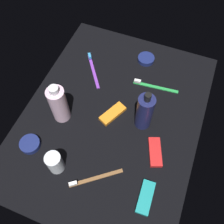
# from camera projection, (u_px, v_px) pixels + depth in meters

# --- Properties ---
(ground_plane) EXTENTS (0.84, 0.64, 0.01)m
(ground_plane) POSITION_uv_depth(u_px,v_px,m) (112.00, 117.00, 0.93)
(ground_plane) COLOR black
(lotion_bottle) EXTENTS (0.06, 0.06, 0.18)m
(lotion_bottle) POSITION_uv_depth(u_px,v_px,m) (145.00, 112.00, 0.85)
(lotion_bottle) COLOR #1A1E4B
(lotion_bottle) RESTS_ON ground_plane
(bodywash_bottle) EXTENTS (0.06, 0.06, 0.18)m
(bodywash_bottle) POSITION_uv_depth(u_px,v_px,m) (59.00, 104.00, 0.86)
(bodywash_bottle) COLOR silver
(bodywash_bottle) RESTS_ON ground_plane
(deodorant_stick) EXTENTS (0.05, 0.05, 0.09)m
(deodorant_stick) POSITION_uv_depth(u_px,v_px,m) (55.00, 163.00, 0.79)
(deodorant_stick) COLOR silver
(deodorant_stick) RESTS_ON ground_plane
(toothbrush_brown) EXTENTS (0.12, 0.15, 0.02)m
(toothbrush_brown) POSITION_uv_depth(u_px,v_px,m) (93.00, 179.00, 0.81)
(toothbrush_brown) COLOR brown
(toothbrush_brown) RESTS_ON ground_plane
(toothbrush_purple) EXTENTS (0.15, 0.11, 0.02)m
(toothbrush_purple) POSITION_uv_depth(u_px,v_px,m) (93.00, 69.00, 1.04)
(toothbrush_purple) COLOR purple
(toothbrush_purple) RESTS_ON ground_plane
(toothbrush_green) EXTENTS (0.03, 0.18, 0.02)m
(toothbrush_green) POSITION_uv_depth(u_px,v_px,m) (153.00, 86.00, 0.99)
(toothbrush_green) COLOR green
(toothbrush_green) RESTS_ON ground_plane
(snack_bar_orange) EXTENTS (0.11, 0.08, 0.01)m
(snack_bar_orange) POSITION_uv_depth(u_px,v_px,m) (112.00, 113.00, 0.93)
(snack_bar_orange) COLOR orange
(snack_bar_orange) RESTS_ON ground_plane
(snack_bar_teal) EXTENTS (0.11, 0.05, 0.01)m
(snack_bar_teal) POSITION_uv_depth(u_px,v_px,m) (146.00, 197.00, 0.77)
(snack_bar_teal) COLOR teal
(snack_bar_teal) RESTS_ON ground_plane
(snack_bar_red) EXTENTS (0.11, 0.07, 0.01)m
(snack_bar_red) POSITION_uv_depth(u_px,v_px,m) (155.00, 152.00, 0.85)
(snack_bar_red) COLOR red
(snack_bar_red) RESTS_ON ground_plane
(cream_tin_left) EXTENTS (0.07, 0.07, 0.02)m
(cream_tin_left) POSITION_uv_depth(u_px,v_px,m) (30.00, 144.00, 0.86)
(cream_tin_left) COLOR navy
(cream_tin_left) RESTS_ON ground_plane
(cream_tin_right) EXTENTS (0.07, 0.07, 0.02)m
(cream_tin_right) POSITION_uv_depth(u_px,v_px,m) (146.00, 59.00, 1.06)
(cream_tin_right) COLOR navy
(cream_tin_right) RESTS_ON ground_plane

